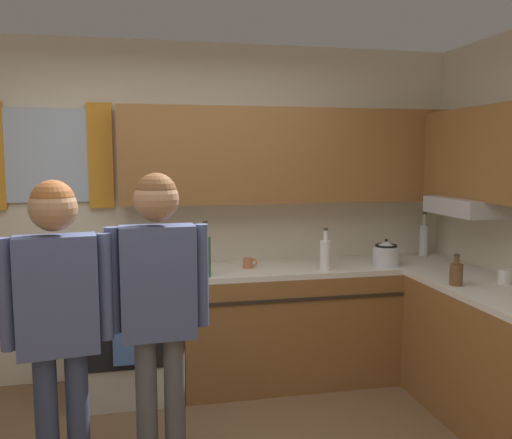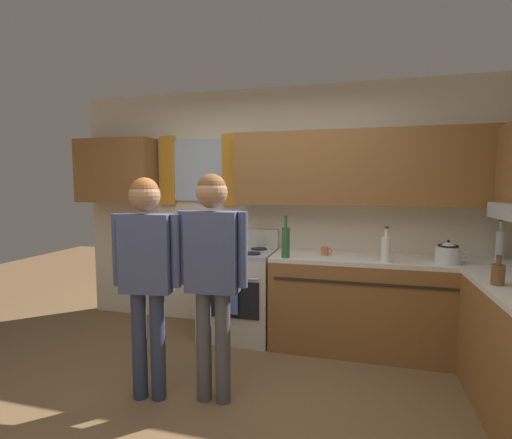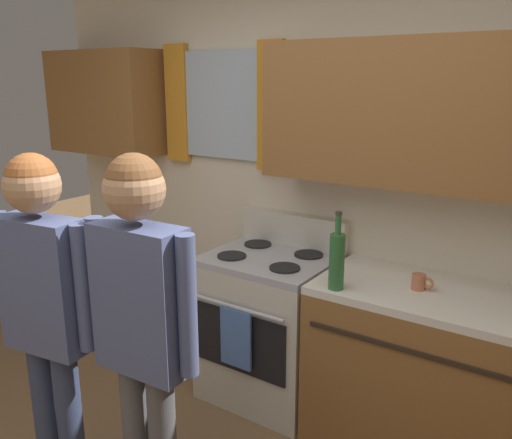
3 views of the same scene
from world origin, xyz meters
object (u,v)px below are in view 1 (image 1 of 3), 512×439
Objects in this scene: bottle_milk_white at (325,254)px; mug_ceramic_white at (505,277)px; adult_left at (58,308)px; stovetop_kettle at (386,253)px; bottle_tall_clear at (424,239)px; adult_in_plaid at (159,294)px; bottle_squat_brown at (456,274)px; bottle_wine_green at (205,255)px; cup_terracotta at (248,263)px; stove_oven at (130,331)px.

mug_ceramic_white is at bearing -32.41° from bottle_milk_white.
mug_ceramic_white is at bearing 9.17° from adult_left.
adult_left reaches higher than stovetop_kettle.
adult_in_plaid reaches higher than bottle_tall_clear.
adult_in_plaid reaches higher than stovetop_kettle.
adult_left reaches higher than bottle_squat_brown.
bottle_wine_green is 3.14× the size of mug_ceramic_white.
mug_ceramic_white is 0.08× the size of adult_left.
bottle_wine_green is at bearing -177.61° from bottle_milk_white.
bottle_tall_clear reaches higher than cup_terracotta.
mug_ceramic_white is 0.87m from stovetop_kettle.
adult_left reaches higher than bottle_wine_green.
bottle_milk_white is 0.79× the size of bottle_wine_green.
bottle_tall_clear is 1.56m from cup_terracotta.
bottle_squat_brown is 1.67m from bottle_wine_green.
bottle_tall_clear reaches higher than bottle_milk_white.
stovetop_kettle is (1.40, 0.10, -0.06)m from bottle_wine_green.
stove_oven is at bearing 98.80° from adult_in_plaid.
stove_oven is 2.01m from stovetop_kettle.
cup_terracotta is at bearing 161.35° from bottle_milk_white.
adult_in_plaid is (-2.26, -0.35, 0.09)m from mug_ceramic_white.
cup_terracotta is (0.35, 0.22, -0.11)m from bottle_wine_green.
cup_terracotta is at bearing -1.35° from stove_oven.
stove_oven is 2.63m from mug_ceramic_white.
bottle_wine_green is 1.33m from adult_left.
bottle_tall_clear is 0.22× the size of adult_in_plaid.
bottle_tall_clear is 1.04m from bottle_squat_brown.
stove_oven is 1.44m from adult_left.
adult_left reaches higher than stove_oven.
stove_oven reaches higher than cup_terracotta.
bottle_milk_white is (1.42, -0.20, 0.55)m from stove_oven.
mug_ceramic_white is at bearing -28.00° from cup_terracotta.
stovetop_kettle reaches higher than mug_ceramic_white.
bottle_wine_green reaches higher than mug_ceramic_white.
mug_ceramic_white is at bearing -5.63° from bottle_squat_brown.
bottle_tall_clear is at bearing 31.54° from adult_in_plaid.
bottle_milk_white reaches higher than bottle_squat_brown.
adult_in_plaid is at bearing -148.46° from bottle_tall_clear.
cup_terracotta is (-1.54, -0.19, -0.10)m from bottle_tall_clear.
bottle_squat_brown is at bearing -42.03° from bottle_milk_white.
stovetop_kettle is (1.05, -0.12, 0.06)m from cup_terracotta.
adult_in_plaid is (-1.24, -1.00, 0.02)m from bottle_milk_white.
bottle_squat_brown is 0.34m from mug_ceramic_white.
stovetop_kettle is (-0.17, 0.68, 0.02)m from bottle_squat_brown.
bottle_wine_green is (0.53, -0.24, 0.58)m from stove_oven.
bottle_squat_brown reaches higher than stove_oven.
stove_oven is 5.37× the size of bottle_squat_brown.
bottle_wine_green is (-0.89, -0.04, 0.03)m from bottle_milk_white.
bottle_wine_green is at bearing -24.28° from stove_oven.
bottle_milk_white is 2.03m from adult_left.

